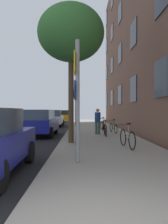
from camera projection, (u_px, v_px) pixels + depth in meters
name	position (u px, v px, depth m)	size (l,w,h in m)	color
ground_plane	(50.00, 131.00, 17.42)	(41.80, 41.80, 0.00)	#332D28
road_asphalt	(23.00, 131.00, 17.39)	(7.00, 38.00, 0.01)	black
sidewalk	(95.00, 130.00, 17.47)	(4.20, 38.00, 0.12)	gray
building_facade	(129.00, 30.00, 16.97)	(0.56, 27.00, 15.36)	brown
sign_post	(77.00, 94.00, 6.27)	(0.15, 0.60, 3.45)	gray
traffic_light	(75.00, 100.00, 21.45)	(0.43, 0.24, 3.56)	black
tree_near	(71.00, 34.00, 10.08)	(3.01, 3.01, 6.24)	#4C3823
bicycle_0	(127.00, 138.00, 8.69)	(0.42, 1.69, 0.98)	black
bicycle_1	(105.00, 129.00, 12.81)	(0.42, 1.72, 0.94)	black
bicycle_2	(113.00, 127.00, 14.59)	(0.42, 1.70, 0.90)	black
bicycle_3	(103.00, 125.00, 16.38)	(0.43, 1.68, 0.98)	black
bicycle_4	(99.00, 124.00, 17.78)	(0.56, 1.65, 0.91)	black
pedestrian_0	(98.00, 120.00, 13.65)	(0.46, 0.46, 1.59)	#33594C
car_1	(39.00, 123.00, 13.70)	(2.01, 3.98, 1.62)	navy
car_2	(53.00, 118.00, 22.02)	(1.93, 4.43, 1.62)	silver
car_3	(64.00, 116.00, 30.36)	(1.98, 4.04, 1.62)	orange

